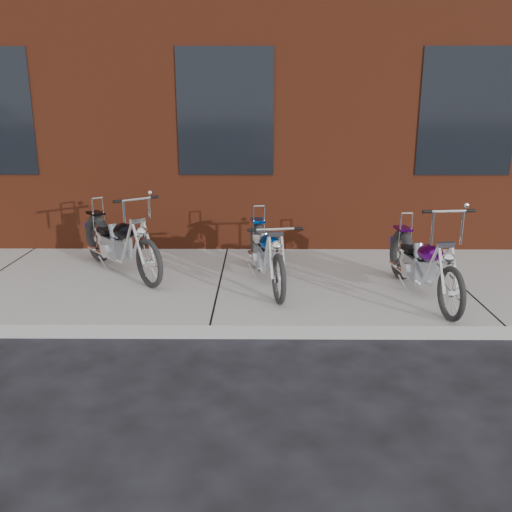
{
  "coord_description": "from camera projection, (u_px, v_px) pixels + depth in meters",
  "views": [
    {
      "loc": [
        0.51,
        -5.1,
        2.32
      ],
      "look_at": [
        0.46,
        0.8,
        0.66
      ],
      "focal_mm": 38.0,
      "sensor_mm": 36.0,
      "label": 1
    }
  ],
  "objects": [
    {
      "name": "chopper_purple",
      "position": [
        422.0,
        266.0,
        6.26
      ],
      "size": [
        0.49,
        2.0,
        1.13
      ],
      "rotation": [
        0.0,
        0.0,
        -1.45
      ],
      "color": "black",
      "rests_on": "sidewalk"
    },
    {
      "name": "ground",
      "position": [
        210.0,
        339.0,
        5.54
      ],
      "size": [
        120.0,
        120.0,
        0.0
      ],
      "primitive_type": "plane",
      "color": "black",
      "rests_on": "ground"
    },
    {
      "name": "chopper_third",
      "position": [
        120.0,
        244.0,
        7.14
      ],
      "size": [
        1.44,
        1.69,
        1.08
      ],
      "rotation": [
        0.0,
        0.0,
        -0.87
      ],
      "color": "black",
      "rests_on": "sidewalk"
    },
    {
      "name": "sidewalk",
      "position": [
        221.0,
        285.0,
        6.96
      ],
      "size": [
        22.0,
        3.0,
        0.15
      ],
      "primitive_type": "cube",
      "color": "#A2A2A2",
      "rests_on": "ground"
    },
    {
      "name": "chopper_blue",
      "position": [
        267.0,
        255.0,
        6.73
      ],
      "size": [
        0.56,
        1.99,
        0.87
      ],
      "rotation": [
        0.0,
        0.0,
        -1.4
      ],
      "color": "black",
      "rests_on": "sidewalk"
    },
    {
      "name": "building_brick",
      "position": [
        238.0,
        26.0,
        12.15
      ],
      "size": [
        22.0,
        10.0,
        8.0
      ],
      "primitive_type": "cube",
      "color": "maroon",
      "rests_on": "ground"
    }
  ]
}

